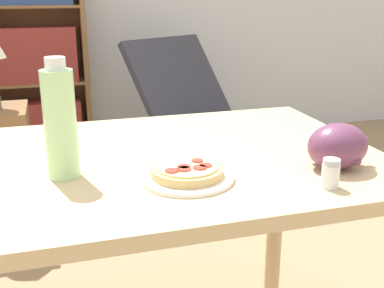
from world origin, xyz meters
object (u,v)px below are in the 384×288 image
at_px(lounge_chair_far, 196,132).
at_px(bookshelf, 37,51).
at_px(drink_bottle, 60,123).
at_px(salt_shaker, 331,174).
at_px(grape_bunch, 338,146).
at_px(pizza_on_plate, 187,173).

height_order(lounge_chair_far, bookshelf, bookshelf).
distance_m(drink_bottle, salt_shaker, 0.61).
xyz_separation_m(drink_bottle, salt_shaker, (0.56, -0.23, -0.10)).
bearing_deg(lounge_chair_far, grape_bunch, -125.27).
distance_m(pizza_on_plate, lounge_chair_far, 2.08).
distance_m(pizza_on_plate, bookshelf, 2.63).
height_order(grape_bunch, drink_bottle, drink_bottle).
bearing_deg(lounge_chair_far, bookshelf, 116.05).
relative_size(salt_shaker, lounge_chair_far, 0.07).
relative_size(grape_bunch, lounge_chair_far, 0.17).
bearing_deg(lounge_chair_far, salt_shaker, -127.14).
xyz_separation_m(pizza_on_plate, bookshelf, (-0.36, 2.61, -0.02)).
bearing_deg(salt_shaker, lounge_chair_far, 81.33).
relative_size(pizza_on_plate, grape_bunch, 1.33).
bearing_deg(bookshelf, lounge_chair_far, -35.47).
bearing_deg(drink_bottle, salt_shaker, -22.57).
bearing_deg(pizza_on_plate, salt_shaker, -24.83).
bearing_deg(drink_bottle, bookshelf, 92.07).
bearing_deg(salt_shaker, grape_bunch, 51.94).
height_order(pizza_on_plate, salt_shaker, salt_shaker).
bearing_deg(pizza_on_plate, bookshelf, 97.86).
relative_size(lounge_chair_far, bookshelf, 0.61).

